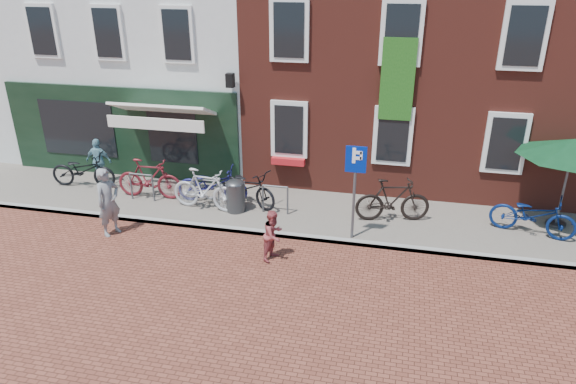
% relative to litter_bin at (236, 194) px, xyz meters
% --- Properties ---
extents(ground, '(80.00, 80.00, 0.00)m').
position_rel_litter_bin_xyz_m(ground, '(0.61, -1.11, -0.61)').
color(ground, brown).
extents(sidewalk, '(24.00, 3.00, 0.10)m').
position_rel_litter_bin_xyz_m(sidewalk, '(1.61, 0.39, -0.56)').
color(sidewalk, slate).
rests_on(sidewalk, ground).
extents(building_stucco, '(8.00, 8.00, 9.00)m').
position_rel_litter_bin_xyz_m(building_stucco, '(-4.39, 5.89, 3.89)').
color(building_stucco, silver).
rests_on(building_stucco, ground).
extents(building_brick_mid, '(6.00, 8.00, 10.00)m').
position_rel_litter_bin_xyz_m(building_brick_mid, '(2.61, 5.89, 4.39)').
color(building_brick_mid, maroon).
rests_on(building_brick_mid, ground).
extents(building_brick_right, '(6.00, 8.00, 10.00)m').
position_rel_litter_bin_xyz_m(building_brick_right, '(8.61, 5.89, 4.39)').
color(building_brick_right, maroon).
rests_on(building_brick_right, ground).
extents(litter_bin, '(0.54, 0.54, 0.99)m').
position_rel_litter_bin_xyz_m(litter_bin, '(0.00, 0.00, 0.00)').
color(litter_bin, '#3B3B3E').
rests_on(litter_bin, sidewalk).
extents(parking_sign, '(0.50, 0.08, 2.43)m').
position_rel_litter_bin_xyz_m(parking_sign, '(3.34, -0.87, 1.15)').
color(parking_sign, '#4C4C4F').
rests_on(parking_sign, sidewalk).
extents(parasol, '(2.69, 2.69, 2.48)m').
position_rel_litter_bin_xyz_m(parasol, '(8.54, 1.02, 1.73)').
color(parasol, '#4C4C4F').
rests_on(parasol, sidewalk).
extents(woman, '(0.64, 0.77, 1.80)m').
position_rel_litter_bin_xyz_m(woman, '(-2.78, -1.83, 0.29)').
color(woman, slate).
rests_on(woman, ground).
extents(boy, '(0.65, 0.73, 1.24)m').
position_rel_litter_bin_xyz_m(boy, '(1.62, -2.11, 0.01)').
color(boy, '#9E3F42').
rests_on(boy, ground).
extents(cafe_person, '(0.85, 0.37, 1.43)m').
position_rel_litter_bin_xyz_m(cafe_person, '(-4.83, 1.07, 0.21)').
color(cafe_person, '#72A6B5').
rests_on(cafe_person, sidewalk).
extents(bicycle_0, '(2.10, 0.90, 1.08)m').
position_rel_litter_bin_xyz_m(bicycle_0, '(-5.14, 0.64, 0.03)').
color(bicycle_0, black).
rests_on(bicycle_0, sidewalk).
extents(bicycle_1, '(2.00, 0.63, 1.19)m').
position_rel_litter_bin_xyz_m(bicycle_1, '(-2.75, 0.31, 0.09)').
color(bicycle_1, maroon).
rests_on(bicycle_1, sidewalk).
extents(bicycle_2, '(2.11, 0.91, 1.08)m').
position_rel_litter_bin_xyz_m(bicycle_2, '(-0.84, 0.44, 0.03)').
color(bicycle_2, '#171753').
rests_on(bicycle_2, sidewalk).
extents(bicycle_3, '(2.04, 0.77, 1.19)m').
position_rel_litter_bin_xyz_m(bicycle_3, '(-0.86, -0.09, 0.09)').
color(bicycle_3, '#B3B3B6').
rests_on(bicycle_3, sidewalk).
extents(bicycle_4, '(2.15, 1.56, 1.08)m').
position_rel_litter_bin_xyz_m(bicycle_4, '(0.20, 0.51, 0.03)').
color(bicycle_4, black).
rests_on(bicycle_4, sidewalk).
extents(bicycle_5, '(2.06, 0.99, 1.19)m').
position_rel_litter_bin_xyz_m(bicycle_5, '(4.27, 0.34, 0.09)').
color(bicycle_5, black).
rests_on(bicycle_5, sidewalk).
extents(bicycle_6, '(2.16, 1.23, 1.08)m').
position_rel_litter_bin_xyz_m(bicycle_6, '(7.76, 0.34, 0.03)').
color(bicycle_6, '#071A4C').
rests_on(bicycle_6, sidewalk).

